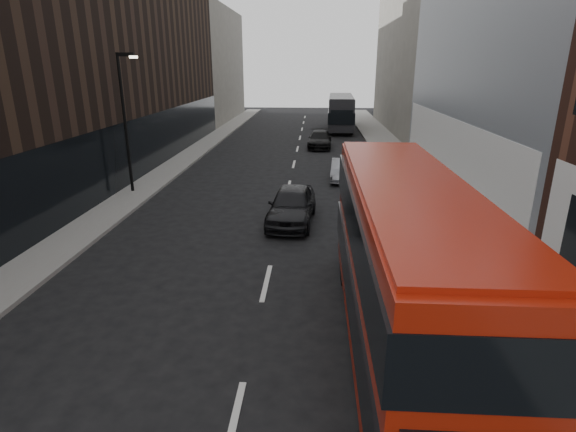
% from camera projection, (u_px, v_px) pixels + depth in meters
% --- Properties ---
extents(sidewalk_right, '(3.00, 80.00, 0.15)m').
position_uv_depth(sidewalk_right, '(406.00, 168.00, 29.87)').
color(sidewalk_right, slate).
rests_on(sidewalk_right, ground).
extents(sidewalk_left, '(2.00, 80.00, 0.15)m').
position_uv_depth(sidewalk_left, '(177.00, 165.00, 30.77)').
color(sidewalk_left, slate).
rests_on(sidewalk_left, ground).
extents(building_victorian, '(6.50, 24.00, 21.00)m').
position_uv_depth(building_victorian, '(417.00, 32.00, 44.56)').
color(building_victorian, '#67635B').
rests_on(building_victorian, ground).
extents(building_left_mid, '(5.00, 24.00, 14.00)m').
position_uv_depth(building_left_mid, '(143.00, 59.00, 33.49)').
color(building_left_mid, black).
rests_on(building_left_mid, ground).
extents(building_left_far, '(5.00, 20.00, 13.00)m').
position_uv_depth(building_left_far, '(210.00, 66.00, 54.46)').
color(building_left_far, '#67635B').
rests_on(building_left_far, ground).
extents(street_lamp, '(1.06, 0.22, 7.00)m').
position_uv_depth(street_lamp, '(126.00, 114.00, 22.85)').
color(street_lamp, black).
rests_on(street_lamp, sidewalk_left).
extents(red_bus, '(2.49, 10.49, 4.23)m').
position_uv_depth(red_bus, '(404.00, 260.00, 10.21)').
color(red_bus, '#9A1909').
rests_on(red_bus, ground).
extents(grey_bus, '(2.96, 11.00, 3.52)m').
position_uv_depth(grey_bus, '(341.00, 112.00, 47.41)').
color(grey_bus, black).
rests_on(grey_bus, ground).
extents(car_a, '(2.22, 4.78, 1.59)m').
position_uv_depth(car_a, '(292.00, 205.00, 19.50)').
color(car_a, black).
rests_on(car_a, ground).
extents(car_b, '(1.57, 3.79, 1.22)m').
position_uv_depth(car_b, '(342.00, 170.00, 26.84)').
color(car_b, gray).
rests_on(car_b, ground).
extents(car_c, '(2.08, 4.74, 1.36)m').
position_uv_depth(car_c, '(320.00, 139.00, 37.39)').
color(car_c, black).
rests_on(car_c, ground).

